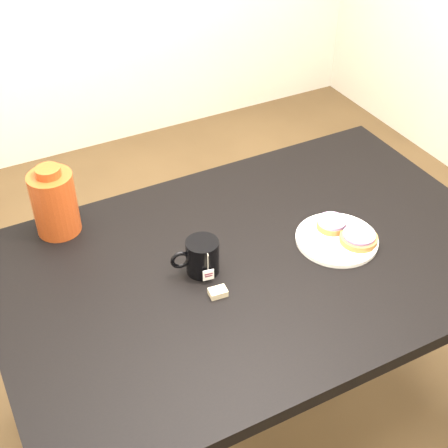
% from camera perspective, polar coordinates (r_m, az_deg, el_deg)
% --- Properties ---
extents(ground_plane, '(4.00, 4.00, 0.00)m').
position_cam_1_polar(ground_plane, '(2.27, 2.30, -17.41)').
color(ground_plane, brown).
extents(table, '(1.40, 0.90, 0.75)m').
position_cam_1_polar(table, '(1.76, 2.84, -5.13)').
color(table, black).
rests_on(table, ground_plane).
extents(plate, '(0.23, 0.23, 0.02)m').
position_cam_1_polar(plate, '(1.78, 10.28, -1.33)').
color(plate, white).
rests_on(plate, table).
extents(bagel_back, '(0.10, 0.10, 0.03)m').
position_cam_1_polar(bagel_back, '(1.80, 9.82, 0.02)').
color(bagel_back, brown).
rests_on(bagel_back, plate).
extents(bagel_front, '(0.13, 0.13, 0.03)m').
position_cam_1_polar(bagel_front, '(1.77, 12.21, -1.22)').
color(bagel_front, brown).
rests_on(bagel_front, plate).
extents(mug, '(0.14, 0.10, 0.10)m').
position_cam_1_polar(mug, '(1.63, -2.05, -2.98)').
color(mug, black).
rests_on(mug, table).
extents(teabag_pouch, '(0.05, 0.04, 0.02)m').
position_cam_1_polar(teabag_pouch, '(1.59, -0.56, -6.27)').
color(teabag_pouch, '#C6B793').
rests_on(teabag_pouch, table).
extents(bagel_package, '(0.15, 0.15, 0.21)m').
position_cam_1_polar(bagel_package, '(1.80, -15.25, 1.93)').
color(bagel_package, maroon).
rests_on(bagel_package, table).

